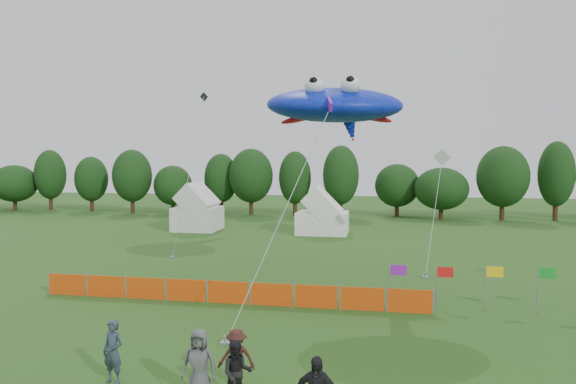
% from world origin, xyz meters
% --- Properties ---
extents(treeline, '(104.57, 8.78, 8.36)m').
position_xyz_m(treeline, '(1.61, 44.93, 4.18)').
color(treeline, '#382314').
rests_on(treeline, ground).
extents(tent_left, '(3.98, 3.98, 3.51)m').
position_xyz_m(tent_left, '(-13.15, 31.17, 1.77)').
color(tent_left, silver).
rests_on(tent_left, ground).
extents(tent_right, '(4.49, 3.60, 3.17)m').
position_xyz_m(tent_right, '(-1.52, 30.94, 1.60)').
color(tent_right, white).
rests_on(tent_right, ground).
extents(barrier_fence, '(17.90, 0.06, 1.00)m').
position_xyz_m(barrier_fence, '(-3.18, 8.22, 0.50)').
color(barrier_fence, '#D1440B').
rests_on(barrier_fence, ground).
extents(flag_row, '(8.73, 0.66, 2.26)m').
position_xyz_m(flag_row, '(8.25, 8.93, 1.36)').
color(flag_row, gray).
rests_on(flag_row, ground).
extents(spectator_a, '(0.76, 0.58, 1.84)m').
position_xyz_m(spectator_a, '(-3.96, -0.36, 0.92)').
color(spectator_a, '#2B3949').
rests_on(spectator_a, ground).
extents(spectator_b, '(0.97, 0.85, 1.69)m').
position_xyz_m(spectator_b, '(-0.08, -0.96, 0.85)').
color(spectator_b, black).
rests_on(spectator_b, ground).
extents(spectator_c, '(1.09, 0.65, 1.65)m').
position_xyz_m(spectator_c, '(-0.39, 0.07, 0.83)').
color(spectator_c, '#381A16').
rests_on(spectator_c, ground).
extents(spectator_e, '(0.98, 0.67, 1.93)m').
position_xyz_m(spectator_e, '(-1.15, -0.90, 0.96)').
color(spectator_e, '#4C4D51').
rests_on(spectator_e, ground).
extents(stingray_kite, '(7.36, 15.36, 10.11)m').
position_xyz_m(stingray_kite, '(1.49, 10.51, 8.95)').
color(stingray_kite, '#1028E3').
rests_on(stingray_kite, ground).
extents(small_kite_white, '(2.37, 8.13, 7.26)m').
position_xyz_m(small_kite_white, '(7.15, 20.52, 4.72)').
color(small_kite_white, white).
rests_on(small_kite_white, ground).
extents(small_kite_dark, '(2.03, 10.82, 12.29)m').
position_xyz_m(small_kite_dark, '(-10.82, 23.85, 6.60)').
color(small_kite_dark, black).
rests_on(small_kite_dark, ground).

